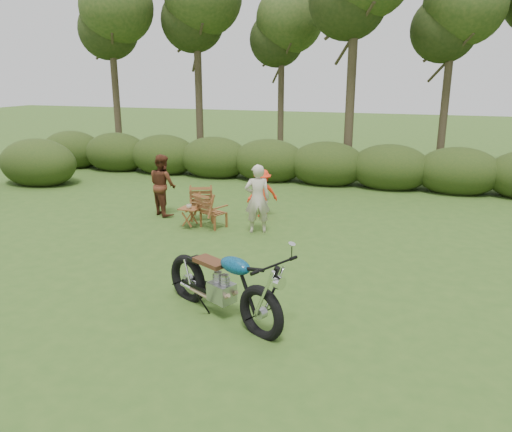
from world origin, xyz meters
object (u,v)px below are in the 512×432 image
(adult_b, at_px, (164,214))
(child, at_px, (262,216))
(lawn_chair_right, at_px, (214,227))
(adult_a, at_px, (257,232))
(cup, at_px, (189,206))
(side_table, at_px, (190,218))
(lawn_chair_left, at_px, (202,219))
(motorcycle, at_px, (222,315))

(adult_b, distance_m, child, 2.54)
(lawn_chair_right, xyz_separation_m, adult_a, (1.10, -0.04, 0.00))
(cup, distance_m, child, 2.06)
(side_table, relative_size, child, 0.40)
(adult_b, bearing_deg, child, -133.08)
(child, bearing_deg, lawn_chair_right, 23.35)
(adult_a, height_order, adult_b, adult_a)
(side_table, height_order, adult_b, adult_b)
(lawn_chair_right, height_order, adult_a, adult_a)
(adult_a, bearing_deg, child, -100.55)
(lawn_chair_right, distance_m, adult_b, 1.76)
(side_table, relative_size, adult_a, 0.31)
(lawn_chair_left, xyz_separation_m, child, (1.36, 0.71, 0.00))
(side_table, distance_m, adult_b, 1.42)
(side_table, height_order, child, child)
(motorcycle, bearing_deg, cup, 148.87)
(lawn_chair_right, distance_m, cup, 0.78)
(adult_b, xyz_separation_m, child, (2.47, 0.62, 0.00))
(lawn_chair_left, bearing_deg, motorcycle, 94.40)
(lawn_chair_right, height_order, cup, cup)
(motorcycle, distance_m, adult_a, 4.12)
(lawn_chair_right, distance_m, lawn_chair_left, 0.75)
(side_table, distance_m, cup, 0.29)
(side_table, height_order, cup, cup)
(lawn_chair_right, relative_size, adult_a, 0.54)
(side_table, xyz_separation_m, cup, (0.01, -0.04, 0.29))
(lawn_chair_left, xyz_separation_m, cup, (0.04, -0.78, 0.53))
(adult_b, bearing_deg, motorcycle, 159.74)
(child, bearing_deg, lawn_chair_left, -5.45)
(motorcycle, bearing_deg, side_table, 148.73)
(motorcycle, relative_size, adult_b, 1.49)
(lawn_chair_right, height_order, adult_b, adult_b)
(child, bearing_deg, side_table, 14.35)
(adult_b, height_order, child, adult_b)
(adult_b, bearing_deg, lawn_chair_right, -167.45)
(lawn_chair_right, bearing_deg, side_table, 45.05)
(adult_a, bearing_deg, cup, -15.30)
(cup, height_order, child, child)
(lawn_chair_left, bearing_deg, adult_a, 137.91)
(child, bearing_deg, cup, 15.49)
(lawn_chair_right, bearing_deg, motorcycle, 136.79)
(motorcycle, distance_m, lawn_chair_right, 4.50)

